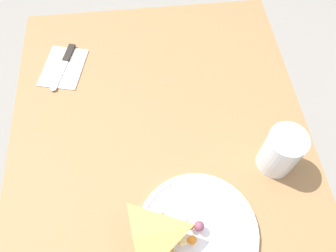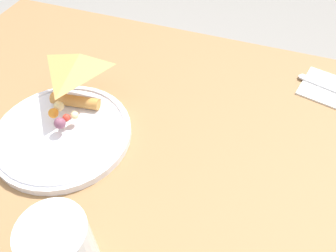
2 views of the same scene
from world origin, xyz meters
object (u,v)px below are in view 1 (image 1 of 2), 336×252
object	(u,v)px
plate_pizza	(196,232)
milk_glass	(281,152)
dining_table	(164,187)
butter_knife	(64,64)
napkin_folded	(64,67)

from	to	relation	value
plate_pizza	milk_glass	size ratio (longest dim) A/B	2.12
dining_table	milk_glass	xyz separation A→B (m)	(0.01, 0.27, 0.18)
milk_glass	butter_knife	world-z (taller)	milk_glass
plate_pizza	napkin_folded	bearing A→B (deg)	-148.13
milk_glass	butter_knife	size ratio (longest dim) A/B	0.73
plate_pizza	butter_knife	xyz separation A→B (m)	(-0.51, -0.31, -0.01)
napkin_folded	milk_glass	bearing A→B (deg)	56.05
plate_pizza	napkin_folded	xyz separation A→B (m)	(-0.51, -0.31, -0.01)
plate_pizza	milk_glass	bearing A→B (deg)	124.18
milk_glass	napkin_folded	bearing A→B (deg)	-123.95
napkin_folded	plate_pizza	bearing A→B (deg)	31.87
dining_table	milk_glass	bearing A→B (deg)	88.66
dining_table	butter_knife	world-z (taller)	butter_knife
dining_table	plate_pizza	xyz separation A→B (m)	(0.15, 0.05, 0.13)
milk_glass	dining_table	bearing A→B (deg)	-91.34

